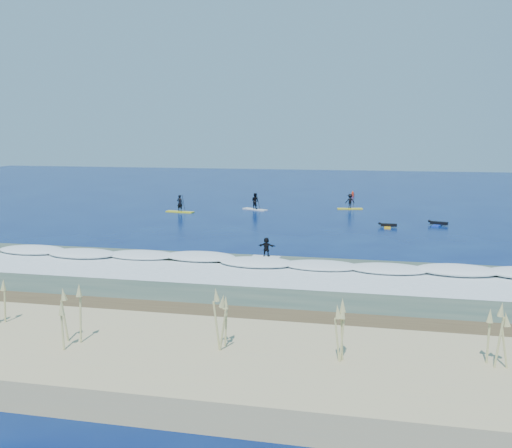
% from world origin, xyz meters
% --- Properties ---
extents(ground, '(160.00, 160.00, 0.00)m').
position_xyz_m(ground, '(0.00, 0.00, 0.00)').
color(ground, '#04124B').
rests_on(ground, ground).
extents(dune, '(90.00, 7.00, 2.00)m').
position_xyz_m(dune, '(0.00, -27.00, 0.00)').
color(dune, tan).
rests_on(dune, ground).
extents(wet_sand_strip, '(90.00, 5.00, 0.08)m').
position_xyz_m(wet_sand_strip, '(0.00, -21.50, 0.00)').
color(wet_sand_strip, '#4C3A23').
rests_on(wet_sand_strip, ground).
extents(shallow_water, '(90.00, 13.00, 0.01)m').
position_xyz_m(shallow_water, '(0.00, -14.00, 0.01)').
color(shallow_water, '#314336').
rests_on(shallow_water, ground).
extents(breaking_wave, '(40.00, 6.00, 0.30)m').
position_xyz_m(breaking_wave, '(0.00, -10.00, 0.00)').
color(breaking_wave, white).
rests_on(breaking_wave, ground).
extents(whitewater, '(34.00, 5.00, 0.02)m').
position_xyz_m(whitewater, '(0.00, -13.00, 0.00)').
color(whitewater, silver).
rests_on(whitewater, ground).
extents(dune_grass, '(40.00, 4.00, 1.70)m').
position_xyz_m(dune_grass, '(0.00, -27.00, 1.85)').
color(dune_grass, tan).
rests_on(dune_grass, dune).
extents(sup_paddler_left, '(3.07, 1.19, 2.10)m').
position_xyz_m(sup_paddler_left, '(-11.72, 11.06, 0.66)').
color(sup_paddler_left, yellow).
rests_on(sup_paddler_left, ground).
extents(sup_paddler_center, '(2.95, 2.05, 2.07)m').
position_xyz_m(sup_paddler_center, '(-4.50, 14.50, 0.77)').
color(sup_paddler_center, white).
rests_on(sup_paddler_center, ground).
extents(sup_paddler_right, '(2.77, 1.22, 1.89)m').
position_xyz_m(sup_paddler_right, '(5.37, 17.16, 0.74)').
color(sup_paddler_right, yellow).
rests_on(sup_paddler_right, ground).
extents(prone_paddler_near, '(1.61, 2.04, 0.43)m').
position_xyz_m(prone_paddler_near, '(9.21, 5.93, 0.14)').
color(prone_paddler_near, gold).
rests_on(prone_paddler_near, ground).
extents(prone_paddler_far, '(1.73, 2.28, 0.46)m').
position_xyz_m(prone_paddler_far, '(13.61, 7.92, 0.16)').
color(prone_paddler_far, '#1738B2').
rests_on(prone_paddler_far, ground).
extents(wave_surfer, '(1.88, 0.62, 1.34)m').
position_xyz_m(wave_surfer, '(1.30, -8.86, 0.77)').
color(wave_surfer, white).
rests_on(wave_surfer, breaking_wave).
extents(marker_buoy, '(0.31, 0.31, 0.74)m').
position_xyz_m(marker_buoy, '(5.11, 29.75, 0.32)').
color(marker_buoy, red).
rests_on(marker_buoy, ground).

